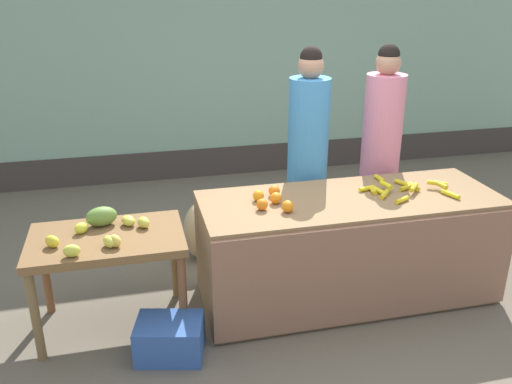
{
  "coord_description": "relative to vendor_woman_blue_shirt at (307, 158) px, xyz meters",
  "views": [
    {
      "loc": [
        -1.24,
        -3.52,
        2.39
      ],
      "look_at": [
        -0.36,
        0.15,
        0.89
      ],
      "focal_mm": 38.35,
      "sensor_mm": 36.0,
      "label": 1
    }
  ],
  "objects": [
    {
      "name": "ground_plane",
      "position": [
        -0.21,
        -0.66,
        -0.95
      ],
      "size": [
        24.0,
        24.0,
        0.0
      ],
      "primitive_type": "plane",
      "color": "#665B4C"
    },
    {
      "name": "fruit_stall_counter",
      "position": [
        0.12,
        -0.68,
        -0.53
      ],
      "size": [
        2.27,
        0.86,
        0.84
      ],
      "color": "olive",
      "rests_on": "ground"
    },
    {
      "name": "market_wall_back",
      "position": [
        -0.21,
        2.45,
        0.46
      ],
      "size": [
        9.35,
        0.23,
        2.88
      ],
      "color": "#8CB299",
      "rests_on": "ground"
    },
    {
      "name": "vendor_woman_blue_shirt",
      "position": [
        0.0,
        0.0,
        0.0
      ],
      "size": [
        0.34,
        0.34,
        1.87
      ],
      "color": "#33333D",
      "rests_on": "ground"
    },
    {
      "name": "side_table_wooden",
      "position": [
        -1.67,
        -0.66,
        -0.32
      ],
      "size": [
        1.05,
        0.67,
        0.72
      ],
      "color": "brown",
      "rests_on": "ground"
    },
    {
      "name": "orange_pile",
      "position": [
        -0.49,
        -0.66,
        -0.07
      ],
      "size": [
        0.25,
        0.4,
        0.09
      ],
      "color": "orange",
      "rests_on": "fruit_stall_counter"
    },
    {
      "name": "banana_bunch_pile",
      "position": [
        0.56,
        -0.65,
        -0.08
      ],
      "size": [
        0.69,
        0.58,
        0.07
      ],
      "color": "gold",
      "rests_on": "fruit_stall_counter"
    },
    {
      "name": "produce_crate",
      "position": [
        -1.31,
        -1.11,
        -0.82
      ],
      "size": [
        0.5,
        0.41,
        0.26
      ],
      "primitive_type": "cube",
      "rotation": [
        0.0,
        0.0,
        -0.24
      ],
      "color": "#3359A5",
      "rests_on": "ground"
    },
    {
      "name": "mango_papaya_pile",
      "position": [
        -1.7,
        -0.59,
        -0.17
      ],
      "size": [
        0.72,
        0.57,
        0.14
      ],
      "color": "#E2C84B",
      "rests_on": "side_table_wooden"
    },
    {
      "name": "vendor_woman_pink_shirt",
      "position": [
        0.68,
        0.03,
        -0.0
      ],
      "size": [
        0.34,
        0.34,
        1.87
      ],
      "color": "#33333D",
      "rests_on": "ground"
    },
    {
      "name": "produce_sack",
      "position": [
        -0.89,
        0.21,
        -0.67
      ],
      "size": [
        0.46,
        0.45,
        0.54
      ],
      "primitive_type": "ellipsoid",
      "rotation": [
        0.0,
        0.0,
        0.57
      ],
      "color": "tan",
      "rests_on": "ground"
    }
  ]
}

